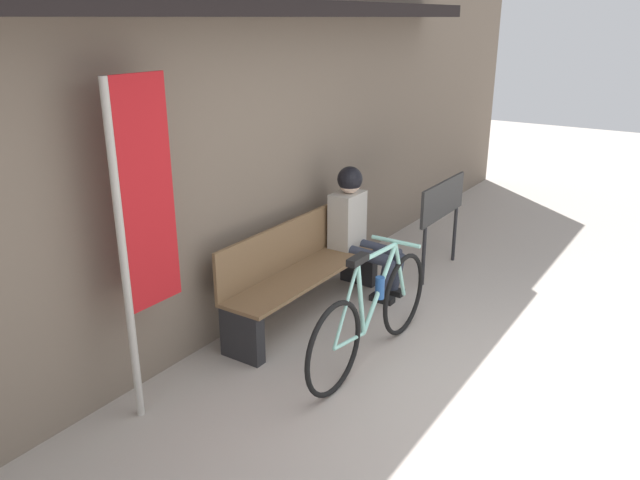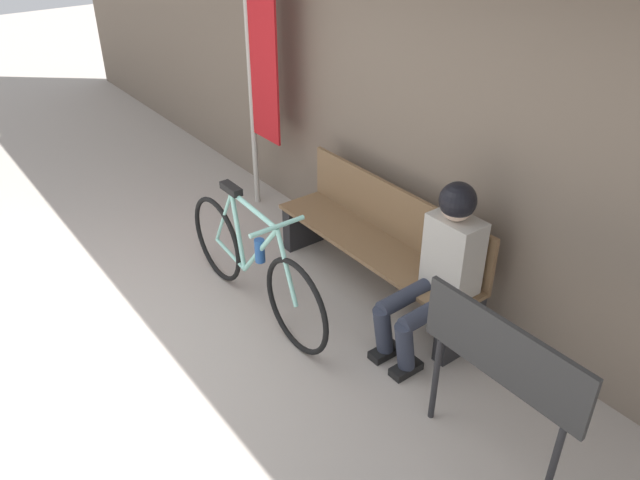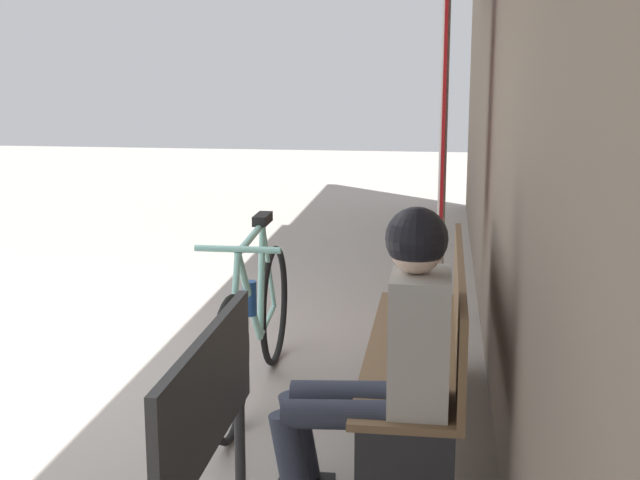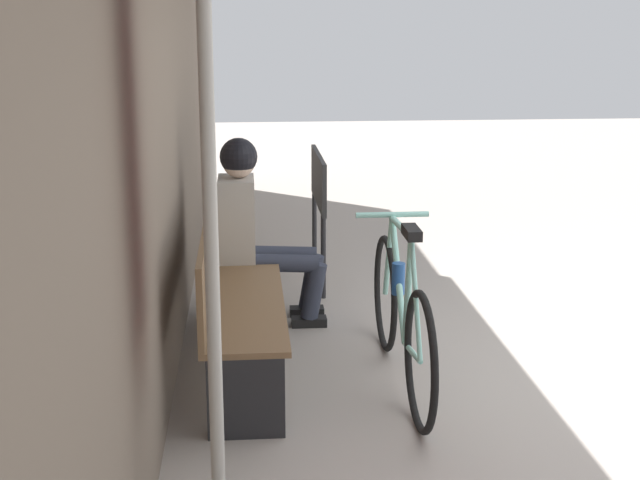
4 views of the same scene
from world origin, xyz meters
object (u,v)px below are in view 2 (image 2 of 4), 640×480
Objects in this scene: bicycle at (253,265)px; signboard at (501,361)px; park_bench_near at (379,245)px; person_seated at (441,261)px; banner_pole at (259,69)px.

bicycle is 1.93m from signboard.
park_bench_near is 0.77m from person_seated.
bicycle is 1.79× the size of signboard.
bicycle is (-0.34, -0.87, -0.01)m from park_bench_near.
banner_pole is at bearing 175.90° from person_seated.
banner_pole reaches higher than park_bench_near.
person_seated is (0.70, -0.12, 0.28)m from park_bench_near.
bicycle is at bearing -144.48° from person_seated.
park_bench_near is at bearing 68.67° from bicycle.
banner_pole reaches higher than signboard.
banner_pole reaches higher than person_seated.
person_seated is at bearing -4.10° from banner_pole.
bicycle is 1.46× the size of person_seated.
banner_pole is at bearing 144.48° from bicycle.
person_seated is at bearing 150.66° from signboard.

